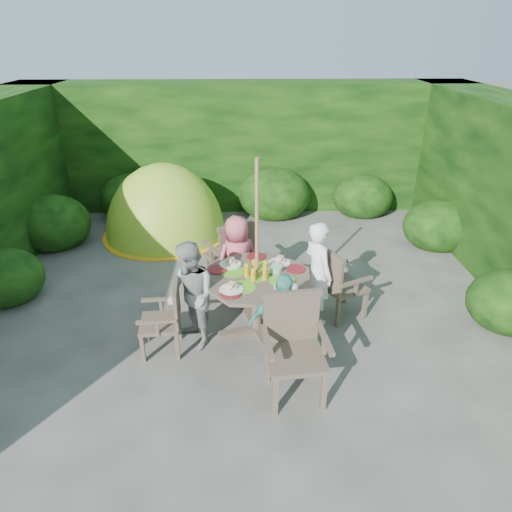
{
  "coord_description": "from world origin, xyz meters",
  "views": [
    {
      "loc": [
        0.01,
        -5.4,
        3.41
      ],
      "look_at": [
        0.14,
        -0.28,
        0.85
      ],
      "focal_mm": 32.0,
      "sensor_mm": 36.0,
      "label": 1
    }
  ],
  "objects_px": {
    "garden_chair_right": "(338,283)",
    "garden_chair_back": "(233,254)",
    "child_left": "(191,297)",
    "garden_chair_front": "(294,345)",
    "child_right": "(317,273)",
    "parasol_pole": "(257,252)",
    "child_back": "(238,260)",
    "dome_tent": "(167,234)",
    "garden_chair_left": "(166,318)",
    "patio_table": "(257,285)",
    "child_front": "(282,325)"
  },
  "relations": [
    {
      "from": "garden_chair_front",
      "to": "child_right",
      "type": "relative_size",
      "value": 0.77
    },
    {
      "from": "child_back",
      "to": "child_front",
      "type": "distance_m",
      "value": 1.6
    },
    {
      "from": "garden_chair_back",
      "to": "child_back",
      "type": "xyz_separation_m",
      "value": [
        0.07,
        -0.28,
        0.06
      ]
    },
    {
      "from": "patio_table",
      "to": "garden_chair_left",
      "type": "xyz_separation_m",
      "value": [
        -1.06,
        -0.35,
        -0.21
      ]
    },
    {
      "from": "garden_chair_back",
      "to": "child_left",
      "type": "height_order",
      "value": "child_left"
    },
    {
      "from": "child_left",
      "to": "dome_tent",
      "type": "relative_size",
      "value": 0.5
    },
    {
      "from": "garden_chair_left",
      "to": "child_back",
      "type": "bearing_deg",
      "value": 139.72
    },
    {
      "from": "patio_table",
      "to": "child_front",
      "type": "bearing_deg",
      "value": -72.87
    },
    {
      "from": "parasol_pole",
      "to": "child_back",
      "type": "height_order",
      "value": "parasol_pole"
    },
    {
      "from": "garden_chair_back",
      "to": "garden_chair_left",
      "type": "bearing_deg",
      "value": 32.7
    },
    {
      "from": "parasol_pole",
      "to": "garden_chair_right",
      "type": "relative_size",
      "value": 2.36
    },
    {
      "from": "garden_chair_left",
      "to": "dome_tent",
      "type": "distance_m",
      "value": 3.48
    },
    {
      "from": "parasol_pole",
      "to": "child_left",
      "type": "height_order",
      "value": "parasol_pole"
    },
    {
      "from": "garden_chair_front",
      "to": "child_front",
      "type": "height_order",
      "value": "child_front"
    },
    {
      "from": "child_back",
      "to": "garden_chair_right",
      "type": "bearing_deg",
      "value": 135.52
    },
    {
      "from": "garden_chair_right",
      "to": "child_back",
      "type": "xyz_separation_m",
      "value": [
        -1.29,
        0.45,
        0.12
      ]
    },
    {
      "from": "child_left",
      "to": "child_back",
      "type": "bearing_deg",
      "value": 121.46
    },
    {
      "from": "patio_table",
      "to": "child_left",
      "type": "height_order",
      "value": "child_left"
    },
    {
      "from": "child_left",
      "to": "garden_chair_front",
      "type": "bearing_deg",
      "value": 23.38
    },
    {
      "from": "garden_chair_front",
      "to": "child_back",
      "type": "distance_m",
      "value": 1.89
    },
    {
      "from": "garden_chair_back",
      "to": "child_back",
      "type": "bearing_deg",
      "value": 74.48
    },
    {
      "from": "garden_chair_back",
      "to": "garden_chair_front",
      "type": "relative_size",
      "value": 1.0
    },
    {
      "from": "garden_chair_back",
      "to": "child_left",
      "type": "xyz_separation_m",
      "value": [
        -0.45,
        -1.28,
        0.1
      ]
    },
    {
      "from": "garden_chair_right",
      "to": "dome_tent",
      "type": "xyz_separation_m",
      "value": [
        -2.64,
        2.75,
        -0.5
      ]
    },
    {
      "from": "garden_chair_left",
      "to": "dome_tent",
      "type": "height_order",
      "value": "dome_tent"
    },
    {
      "from": "garden_chair_back",
      "to": "garden_chair_front",
      "type": "distance_m",
      "value": 2.18
    },
    {
      "from": "child_right",
      "to": "child_left",
      "type": "relative_size",
      "value": 1.03
    },
    {
      "from": "garden_chair_right",
      "to": "garden_chair_back",
      "type": "xyz_separation_m",
      "value": [
        -1.36,
        0.73,
        0.06
      ]
    },
    {
      "from": "garden_chair_right",
      "to": "garden_chair_left",
      "type": "distance_m",
      "value": 2.21
    },
    {
      "from": "garden_chair_left",
      "to": "garden_chair_right",
      "type": "bearing_deg",
      "value": 103.44
    },
    {
      "from": "garden_chair_right",
      "to": "child_right",
      "type": "xyz_separation_m",
      "value": [
        -0.29,
        -0.08,
        0.18
      ]
    },
    {
      "from": "child_back",
      "to": "garden_chair_back",
      "type": "bearing_deg",
      "value": -101.75
    },
    {
      "from": "child_left",
      "to": "garden_chair_right",
      "type": "bearing_deg",
      "value": 76.1
    },
    {
      "from": "garden_chair_left",
      "to": "child_right",
      "type": "relative_size",
      "value": 0.62
    },
    {
      "from": "child_right",
      "to": "dome_tent",
      "type": "bearing_deg",
      "value": 14.11
    },
    {
      "from": "garden_chair_front",
      "to": "parasol_pole",
      "type": "bearing_deg",
      "value": 102.42
    },
    {
      "from": "child_right",
      "to": "child_front",
      "type": "bearing_deg",
      "value": 126.76
    },
    {
      "from": "garden_chair_back",
      "to": "dome_tent",
      "type": "bearing_deg",
      "value": -86.84
    },
    {
      "from": "patio_table",
      "to": "child_back",
      "type": "xyz_separation_m",
      "value": [
        -0.24,
        0.76,
        -0.04
      ]
    },
    {
      "from": "parasol_pole",
      "to": "child_left",
      "type": "distance_m",
      "value": 0.91
    },
    {
      "from": "parasol_pole",
      "to": "child_front",
      "type": "distance_m",
      "value": 0.94
    },
    {
      "from": "garden_chair_front",
      "to": "patio_table",
      "type": "bearing_deg",
      "value": 102.18
    },
    {
      "from": "child_right",
      "to": "child_back",
      "type": "relative_size",
      "value": 1.1
    },
    {
      "from": "garden_chair_right",
      "to": "garden_chair_left",
      "type": "relative_size",
      "value": 1.11
    },
    {
      "from": "child_back",
      "to": "garden_chair_left",
      "type": "bearing_deg",
      "value": 28.41
    },
    {
      "from": "child_left",
      "to": "patio_table",
      "type": "bearing_deg",
      "value": 76.54
    },
    {
      "from": "child_back",
      "to": "dome_tent",
      "type": "xyz_separation_m",
      "value": [
        -1.35,
        2.3,
        -0.62
      ]
    },
    {
      "from": "parasol_pole",
      "to": "garden_chair_left",
      "type": "height_order",
      "value": "parasol_pole"
    },
    {
      "from": "garden_chair_front",
      "to": "child_front",
      "type": "distance_m",
      "value": 0.3
    },
    {
      "from": "garden_chair_front",
      "to": "dome_tent",
      "type": "bearing_deg",
      "value": 109.27
    }
  ]
}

